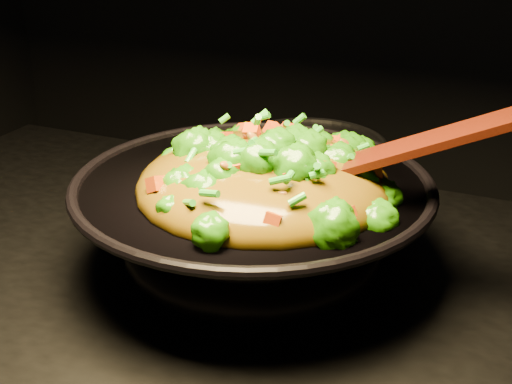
% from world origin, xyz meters
% --- Properties ---
extents(wok, '(0.50, 0.50, 0.12)m').
position_xyz_m(wok, '(0.03, 0.11, 0.96)').
color(wok, black).
rests_on(wok, stovetop).
extents(stir_fry, '(0.34, 0.34, 0.10)m').
position_xyz_m(stir_fry, '(0.05, 0.10, 1.07)').
color(stir_fry, '#297B08').
rests_on(stir_fry, wok).
extents(spatula, '(0.32, 0.11, 0.13)m').
position_xyz_m(spatula, '(0.18, 0.12, 1.07)').
color(spatula, '#391708').
rests_on(spatula, wok).
extents(back_pot, '(0.26, 0.26, 0.12)m').
position_xyz_m(back_pot, '(0.04, 0.27, 0.96)').
color(back_pot, black).
rests_on(back_pot, stovetop).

